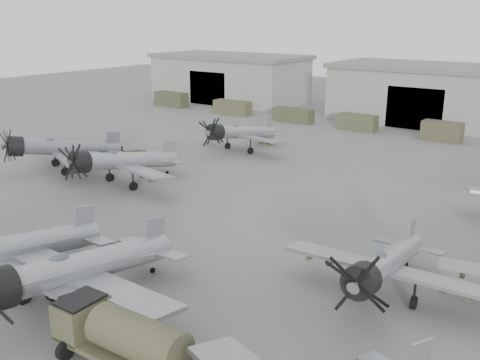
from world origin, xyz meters
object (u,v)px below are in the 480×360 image
object	(u,v)px
aircraft_mid_1	(119,161)
aircraft_extra_806	(71,271)
aircraft_mid_0	(57,148)
aircraft_mid_2	(384,265)
fuel_tanker	(122,335)
aircraft_far_0	(238,133)
ground_crew	(66,156)
tug_trailer	(124,151)

from	to	relation	value
aircraft_mid_1	aircraft_extra_806	distance (m)	23.13
aircraft_mid_1	aircraft_mid_0	bearing A→B (deg)	-169.90
aircraft_mid_2	fuel_tanker	xyz separation A→B (m)	(-7.45, -12.79, -0.56)
aircraft_far_0	aircraft_extra_806	distance (m)	37.72
aircraft_mid_2	ground_crew	size ratio (longest dim) A/B	6.58
aircraft_mid_1	fuel_tanker	world-z (taller)	aircraft_mid_1
tug_trailer	ground_crew	size ratio (longest dim) A/B	3.42
tug_trailer	ground_crew	bearing A→B (deg)	-118.16
aircraft_mid_1	aircraft_mid_2	distance (m)	29.21
ground_crew	aircraft_mid_0	bearing A→B (deg)	-164.68
aircraft_mid_0	aircraft_far_0	size ratio (longest dim) A/B	1.05
aircraft_far_0	ground_crew	world-z (taller)	aircraft_far_0
aircraft_mid_0	aircraft_mid_1	size ratio (longest dim) A/B	0.99
aircraft_extra_806	aircraft_far_0	bearing A→B (deg)	112.69
aircraft_far_0	aircraft_mid_0	bearing A→B (deg)	-112.46
fuel_tanker	ground_crew	bearing A→B (deg)	144.75
aircraft_mid_0	ground_crew	xyz separation A→B (m)	(-1.74, 2.27, -1.54)
aircraft_mid_1	aircraft_far_0	size ratio (longest dim) A/B	1.06
aircraft_mid_2	fuel_tanker	world-z (taller)	aircraft_mid_2
aircraft_mid_2	aircraft_far_0	xyz separation A→B (m)	(-27.43, 23.72, 0.10)
aircraft_mid_0	tug_trailer	size ratio (longest dim) A/B	2.13
aircraft_mid_2	aircraft_extra_806	world-z (taller)	aircraft_extra_806
aircraft_mid_0	tug_trailer	distance (m)	8.96
aircraft_far_0	fuel_tanker	bearing A→B (deg)	-53.70
aircraft_mid_0	tug_trailer	world-z (taller)	aircraft_mid_0
aircraft_mid_1	ground_crew	world-z (taller)	aircraft_mid_1
fuel_tanker	tug_trailer	size ratio (longest dim) A/B	1.19
aircraft_extra_806	ground_crew	bearing A→B (deg)	144.27
aircraft_far_0	ground_crew	distance (m)	19.81
aircraft_mid_0	aircraft_mid_1	xyz separation A→B (m)	(9.22, 0.19, -0.02)
aircraft_mid_2	tug_trailer	size ratio (longest dim) A/B	1.93
aircraft_extra_806	ground_crew	distance (m)	32.74
aircraft_mid_2	aircraft_extra_806	xyz separation A→B (m)	(-13.11, -11.18, 0.36)
aircraft_mid_0	aircraft_extra_806	world-z (taller)	aircraft_extra_806
aircraft_mid_2	fuel_tanker	distance (m)	14.81
aircraft_extra_806	ground_crew	size ratio (longest dim) A/B	7.61
aircraft_far_0	tug_trailer	size ratio (longest dim) A/B	2.03
aircraft_mid_0	aircraft_far_0	world-z (taller)	aircraft_mid_0
aircraft_mid_0	aircraft_far_0	distance (m)	20.68
ground_crew	aircraft_extra_806	bearing A→B (deg)	-148.17
aircraft_mid_0	fuel_tanker	world-z (taller)	aircraft_mid_0
aircraft_mid_0	tug_trailer	bearing A→B (deg)	109.72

